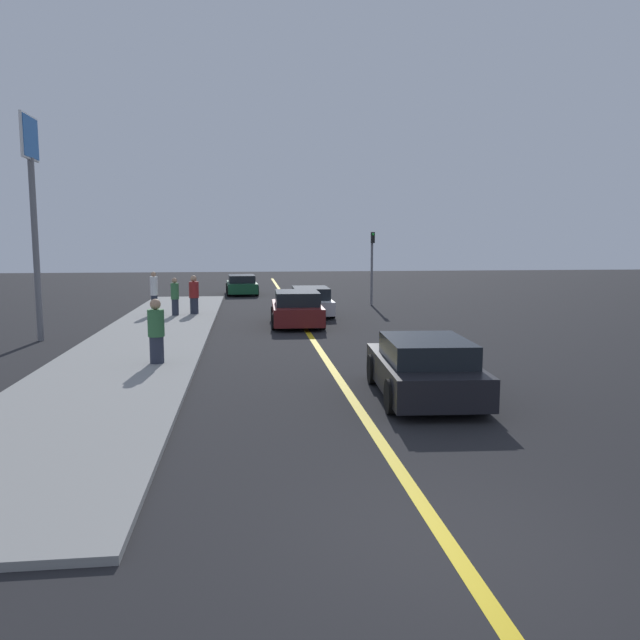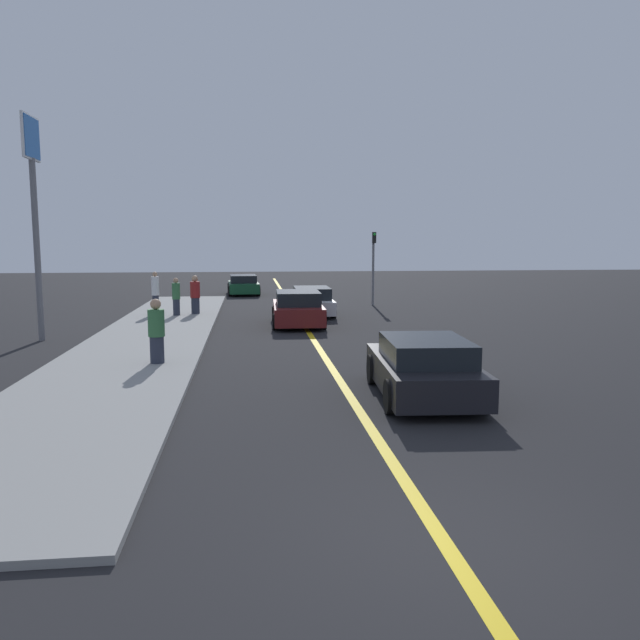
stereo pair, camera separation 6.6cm
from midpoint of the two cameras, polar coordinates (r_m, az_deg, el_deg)
The scene contains 13 objects.
ground_plane at distance 7.37m, azimuth 11.79°, elevation -19.63°, with size 120.00×120.00×0.00m, color black.
road_center_line at distance 24.54m, azimuth -1.41°, elevation -0.45°, with size 0.20×60.00×0.01m.
sidewalk_left at distance 21.72m, azimuth -15.19°, elevation -1.58°, with size 3.89×29.99×0.11m.
car_near_right_lane at distance 13.38m, azimuth 9.60°, elevation -4.37°, with size 2.19×4.23×1.29m.
car_ahead_center at distance 24.40m, azimuth -1.97°, elevation 1.03°, with size 2.07×4.34×1.35m.
car_far_distant at distance 27.75m, azimuth -0.71°, elevation 1.70°, with size 1.91×4.22×1.25m.
car_parked_left_lot at distance 38.52m, azimuth -6.97°, elevation 3.20°, with size 2.04×4.12×1.20m.
pedestrian_near_curb at distance 16.85m, azimuth -14.62°, elevation -1.02°, with size 0.43×0.43×1.70m.
pedestrian_mid_group at distance 27.42m, azimuth -12.95°, elevation 2.10°, with size 0.34×0.34×1.61m.
pedestrian_far_standing at distance 27.82m, azimuth -11.28°, elevation 2.27°, with size 0.42×0.42×1.68m.
pedestrian_by_sign at distance 28.09m, azimuth -14.75°, elevation 2.44°, with size 0.32×0.32×1.85m.
traffic_light at distance 31.82m, azimuth 4.97°, elevation 5.47°, with size 0.18×0.40×3.72m.
roadside_sign at distance 22.53m, azimuth -24.68°, elevation 11.48°, with size 0.20×1.51×7.27m.
Camera 2 is at (-2.10, -6.23, 3.32)m, focal length 35.00 mm.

